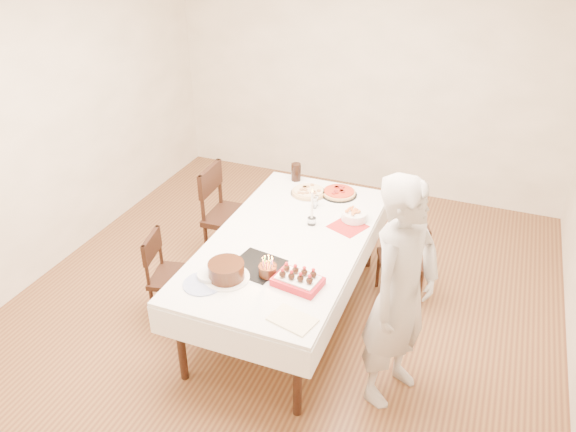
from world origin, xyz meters
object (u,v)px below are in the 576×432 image
at_px(chair_right_savory, 401,261).
at_px(pizza_pepperoni, 339,193).
at_px(layer_cake, 226,271).
at_px(strawberry_box, 298,280).
at_px(pasta_bowl, 354,216).
at_px(taper_candle, 312,207).
at_px(cola_glass, 296,172).
at_px(chair_left_savory, 233,217).
at_px(chair_left_dessert, 175,277).
at_px(birthday_cake, 268,266).
at_px(person, 401,294).
at_px(pizza_white, 309,192).
at_px(dining_table, 288,278).

height_order(chair_right_savory, pizza_pepperoni, pizza_pepperoni).
distance_m(pizza_pepperoni, layer_cake, 1.52).
xyz_separation_m(pizza_pepperoni, strawberry_box, (0.13, -1.37, 0.02)).
relative_size(pasta_bowl, taper_candle, 0.66).
relative_size(taper_candle, layer_cake, 1.00).
bearing_deg(cola_glass, chair_right_savory, -20.50).
bearing_deg(chair_left_savory, pasta_bowl, 173.47).
distance_m(pasta_bowl, taper_candle, 0.38).
relative_size(chair_left_dessert, cola_glass, 4.68).
distance_m(chair_right_savory, birthday_cake, 1.38).
bearing_deg(birthday_cake, person, 1.03).
height_order(chair_right_savory, chair_left_savory, chair_left_savory).
relative_size(person, pasta_bowl, 7.90).
distance_m(chair_left_dessert, taper_candle, 1.24).
height_order(chair_left_dessert, person, person).
bearing_deg(person, pasta_bowl, 53.60).
height_order(chair_left_savory, pizza_white, chair_left_savory).
bearing_deg(chair_left_savory, taper_candle, 159.89).
relative_size(chair_left_dessert, person, 0.46).
height_order(chair_left_dessert, strawberry_box, strawberry_box).
relative_size(dining_table, cola_glass, 12.89).
height_order(pizza_white, cola_glass, cola_glass).
height_order(pizza_pepperoni, birthday_cake, birthday_cake).
height_order(dining_table, pizza_pepperoni, pizza_pepperoni).
xyz_separation_m(pizza_pepperoni, pasta_bowl, (0.25, -0.38, 0.02)).
relative_size(person, layer_cake, 5.22).
bearing_deg(dining_table, pasta_bowl, 49.72).
distance_m(chair_right_savory, pasta_bowl, 0.58).
bearing_deg(pizza_white, layer_cake, -94.32).
bearing_deg(pasta_bowl, chair_left_dessert, -146.70).
bearing_deg(layer_cake, taper_candle, 71.47).
relative_size(pizza_white, layer_cake, 1.00).
bearing_deg(chair_left_savory, pizza_white, -165.22).
bearing_deg(pizza_white, person, -49.08).
distance_m(chair_left_dessert, cola_glass, 1.50).
bearing_deg(chair_left_dessert, strawberry_box, 158.67).
bearing_deg(chair_left_savory, chair_left_dessert, 82.74).
bearing_deg(person, layer_cake, 119.64).
distance_m(pizza_pepperoni, pasta_bowl, 0.45).
distance_m(chair_right_savory, taper_candle, 0.93).
height_order(taper_candle, layer_cake, taper_candle).
bearing_deg(chair_left_savory, birthday_cake, 125.24).
xyz_separation_m(pasta_bowl, layer_cake, (-0.61, -1.10, 0.02)).
bearing_deg(chair_left_savory, person, 146.75).
height_order(cola_glass, birthday_cake, cola_glass).
bearing_deg(chair_left_dessert, birthday_cake, 157.60).
bearing_deg(chair_left_dessert, taper_candle, -158.91).
bearing_deg(pasta_bowl, chair_left_savory, 175.95).
bearing_deg(cola_glass, birthday_cake, -76.52).
distance_m(pizza_pepperoni, birthday_cake, 1.35).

